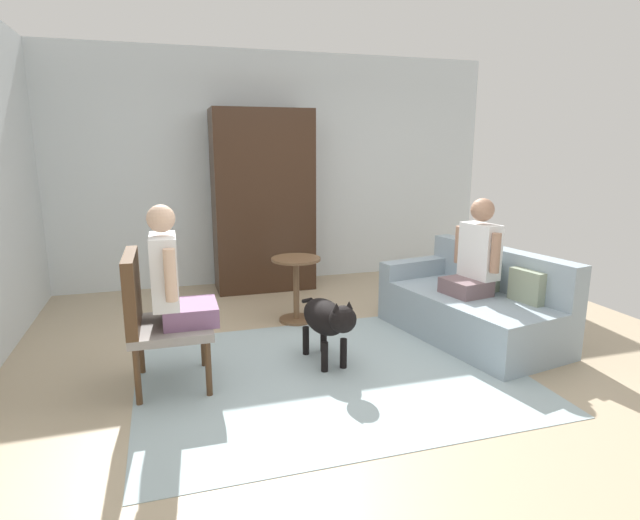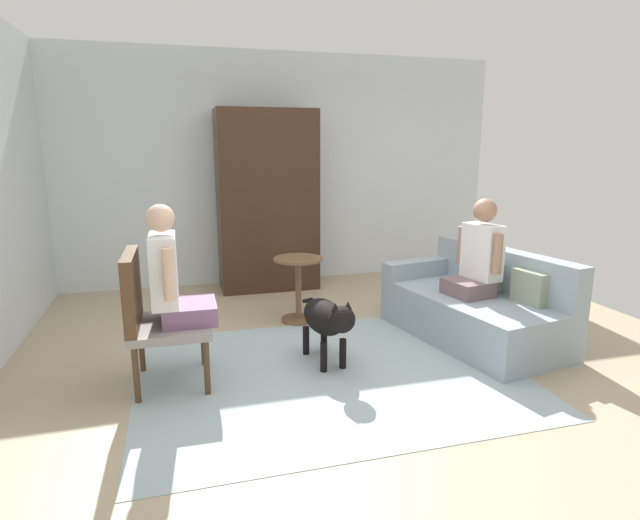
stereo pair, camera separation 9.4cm
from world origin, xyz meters
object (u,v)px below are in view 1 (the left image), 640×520
Objects in this scene: armchair at (151,311)px; round_end_table at (296,284)px; dog at (327,319)px; armoire_cabinet at (263,201)px; person_on_couch at (476,255)px; couch at (473,306)px; person_on_armchair at (173,278)px.

armchair is 1.54× the size of round_end_table.
armoire_cabinet reaches higher than dog.
person_on_couch is 1.32× the size of round_end_table.
armoire_cabinet is (-1.52, 2.21, 0.79)m from couch.
dog is at bearing -89.06° from armoire_cabinet.
round_end_table is at bearing 39.11° from armchair.
couch is 2.11× the size of person_on_couch.
dog is 0.40× the size of armoire_cabinet.
armoire_cabinet is at bearing 62.25° from armchair.
armchair is 0.47× the size of armoire_cabinet.
person_on_couch is 1.52m from dog.
person_on_couch is 2.63m from person_on_armchair.
round_end_table is at bearing -87.28° from armoire_cabinet.
armchair is (-2.81, -0.23, 0.29)m from couch.
person_on_couch is 2.71m from armoire_cabinet.
armchair reaches higher than dog.
person_on_couch is 0.99× the size of dog.
armchair is 1.17× the size of person_on_couch.
couch is 2.83m from armchair.
armchair is 1.15× the size of dog.
dog is at bearing 0.56° from person_on_armchair.
armoire_cabinet is (1.28, 2.44, 0.50)m from armchair.
dog is (1.16, 0.01, -0.42)m from person_on_armchair.
person_on_armchair is 0.40× the size of armoire_cabinet.
couch is 2.09× the size of person_on_armchair.
armoire_cabinet is (1.12, 2.44, 0.27)m from person_on_armchair.
armoire_cabinet reaches higher than armchair.
person_on_armchair reaches higher than person_on_couch.
couch is 1.50m from dog.
person_on_armchair reaches higher than round_end_table.
armchair is 2.80m from person_on_couch.
dog is 2.53m from armoire_cabinet.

